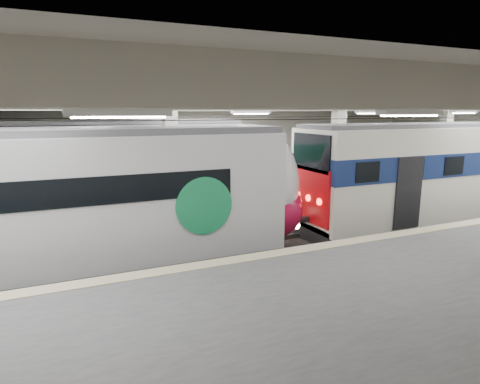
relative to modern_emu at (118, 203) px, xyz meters
name	(u,v)px	position (x,y,z in m)	size (l,w,h in m)	color
station_hall	(301,167)	(5.45, -1.74, 1.03)	(36.00, 24.00, 5.75)	black
modern_emu	(118,203)	(0.00, 0.00, 0.00)	(13.97, 2.88, 4.50)	silver
older_rer	(439,172)	(13.71, 0.00, 0.14)	(13.62, 3.01, 4.49)	silver
far_train	(73,174)	(-1.16, 5.50, 0.17)	(14.54, 3.11, 4.61)	silver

